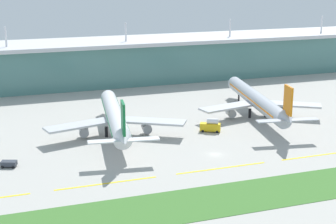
{
  "coord_description": "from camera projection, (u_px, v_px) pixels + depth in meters",
  "views": [
    {
      "loc": [
        -63.96,
        -140.08,
        56.1
      ],
      "look_at": [
        -5.91,
        27.8,
        7.0
      ],
      "focal_mm": 55.88,
      "sensor_mm": 36.0,
      "label": 1
    }
  ],
  "objects": [
    {
      "name": "airliner_near_middle",
      "position": [
        115.0,
        117.0,
        179.89
      ],
      "size": [
        48.3,
        65.67,
        18.9
      ],
      "color": "silver",
      "rests_on": "ground"
    },
    {
      "name": "pushback_tug",
      "position": [
        9.0,
        163.0,
        152.12
      ],
      "size": [
        4.96,
        3.78,
        1.85
      ],
      "color": "#333842",
      "rests_on": "ground"
    },
    {
      "name": "airliner_far_middle",
      "position": [
        257.0,
        100.0,
        202.73
      ],
      "size": [
        48.06,
        70.73,
        18.9
      ],
      "color": "#ADB2BC",
      "rests_on": "ground"
    },
    {
      "name": "terminal_building",
      "position": [
        124.0,
        61.0,
        263.16
      ],
      "size": [
        288.0,
        34.0,
        30.46
      ],
      "color": "slate",
      "rests_on": "ground"
    },
    {
      "name": "grass_verge",
      "position": [
        264.0,
        193.0,
        134.65
      ],
      "size": [
        300.0,
        18.0,
        0.1
      ],
      "primitive_type": "cube",
      "color": "#3D702D",
      "rests_on": "ground"
    },
    {
      "name": "taxiway_stripe_centre",
      "position": [
        221.0,
        168.0,
        151.47
      ],
      "size": [
        28.0,
        0.7,
        0.04
      ],
      "primitive_type": "cube",
      "color": "yellow",
      "rests_on": "ground"
    },
    {
      "name": "taxiway_stripe_mid_east",
      "position": [
        321.0,
        155.0,
        162.18
      ],
      "size": [
        28.0,
        0.7,
        0.04
      ],
      "primitive_type": "cube",
      "color": "yellow",
      "rests_on": "ground"
    },
    {
      "name": "ground_plane",
      "position": [
        215.0,
        154.0,
        162.7
      ],
      "size": [
        600.0,
        600.0,
        0.0
      ],
      "primitive_type": "plane",
      "color": "#A8A59E"
    },
    {
      "name": "fuel_truck",
      "position": [
        211.0,
        126.0,
        184.68
      ],
      "size": [
        7.56,
        5.77,
        4.95
      ],
      "color": "gold",
      "rests_on": "ground"
    },
    {
      "name": "taxiway_stripe_mid_west",
      "position": [
        106.0,
        183.0,
        140.76
      ],
      "size": [
        28.0,
        0.7,
        0.04
      ],
      "primitive_type": "cube",
      "color": "yellow",
      "rests_on": "ground"
    }
  ]
}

